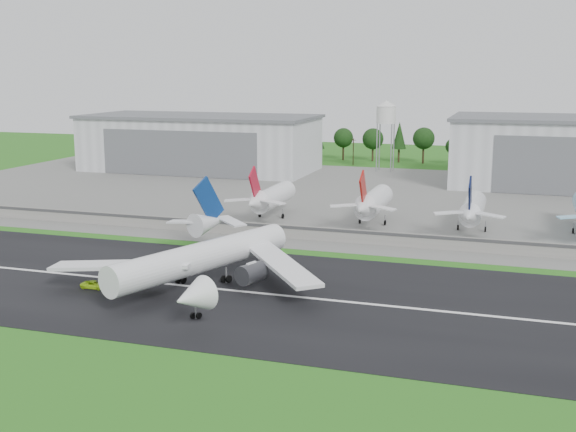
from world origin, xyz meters
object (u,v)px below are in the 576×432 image
(ground_vehicle, at_px, (94,285))
(parked_jet_red_b, at_px, (372,203))
(parked_jet_navy, at_px, (472,209))
(parked_jet_red_a, at_px, (269,198))
(main_airliner, at_px, (202,264))

(ground_vehicle, relative_size, parked_jet_red_b, 0.17)
(parked_jet_red_b, height_order, parked_jet_navy, parked_jet_red_b)
(parked_jet_red_a, relative_size, parked_jet_red_b, 1.00)
(parked_jet_red_b, relative_size, parked_jet_navy, 1.00)
(ground_vehicle, xyz_separation_m, parked_jet_red_a, (10.07, 73.53, 5.38))
(parked_jet_navy, bearing_deg, ground_vehicle, -131.86)
(main_airliner, relative_size, parked_jet_red_a, 1.83)
(main_airliner, distance_m, parked_jet_navy, 81.26)
(parked_jet_red_a, bearing_deg, parked_jet_red_b, 0.04)
(ground_vehicle, height_order, parked_jet_red_b, parked_jet_red_b)
(parked_jet_red_a, distance_m, parked_jet_navy, 55.81)
(main_airliner, distance_m, parked_jet_red_b, 69.81)
(parked_jet_red_b, distance_m, parked_jet_navy, 26.45)
(ground_vehicle, bearing_deg, parked_jet_navy, -44.95)
(parked_jet_navy, bearing_deg, parked_jet_red_b, 179.92)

